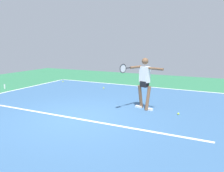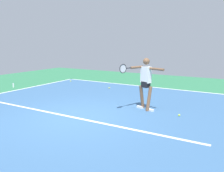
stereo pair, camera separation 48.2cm
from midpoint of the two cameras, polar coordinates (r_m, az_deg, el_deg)
The scene contains 10 objects.
ground_plane at distance 7.13m, azimuth -7.26°, elevation -7.77°, with size 21.42×21.42×0.00m, color #2D754C.
court_surface at distance 7.13m, azimuth -7.26°, elevation -7.76°, with size 10.32×11.82×0.00m, color #38608E.
court_line_baseline_near at distance 12.16m, azimuth 9.75°, elevation -0.15°, with size 10.32×0.10×0.01m, color white.
court_line_service at distance 7.11m, azimuth -7.39°, elevation -7.80°, with size 7.74×0.10×0.01m, color white.
court_line_centre_mark at distance 11.97m, azimuth 9.41°, elevation -0.30°, with size 0.10×0.30×0.01m, color white.
tennis_player at distance 7.75m, azimuth 10.04°, elevation 1.40°, with size 1.20×1.13×1.77m.
tennis_ball_near_player at distance 11.47m, azimuth 0.49°, elevation -0.48°, with size 0.07×0.07×0.07m, color yellow.
tennis_ball_by_baseline at distance 13.74m, azimuth -9.28°, elevation 1.22°, with size 0.07×0.07×0.07m, color yellow.
tennis_ball_centre_court at distance 7.55m, azimuth 18.15°, elevation -6.92°, with size 0.07×0.07×0.07m, color #C6E53D.
water_bottle at distance 12.70m, azimuth -22.35°, elevation 0.15°, with size 0.07×0.07×0.22m, color white.
Camera 2 is at (-4.37, 5.23, 2.24)m, focal length 36.75 mm.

